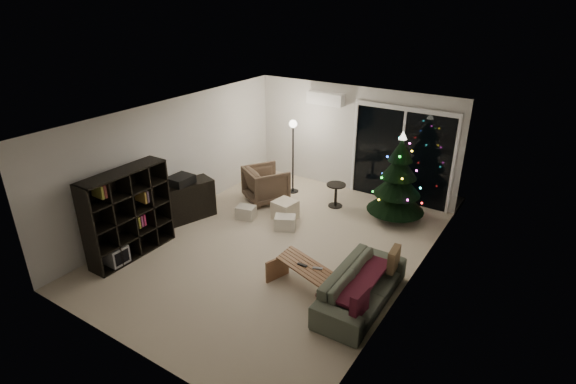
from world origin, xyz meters
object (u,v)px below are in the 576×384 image
at_px(sofa, 361,287).
at_px(coffee_table, 310,279).
at_px(christmas_tree, 398,177).
at_px(bookshelf, 121,211).
at_px(media_cabinet, 183,202).
at_px(armchair, 266,184).

relative_size(sofa, coffee_table, 1.48).
height_order(sofa, christmas_tree, christmas_tree).
bearing_deg(bookshelf, christmas_tree, 56.11).
xyz_separation_m(sofa, coffee_table, (-0.81, -0.17, -0.08)).
distance_m(media_cabinet, christmas_tree, 4.48).
relative_size(armchair, coffee_table, 0.66).
height_order(armchair, christmas_tree, christmas_tree).
bearing_deg(bookshelf, media_cabinet, 99.74).
relative_size(bookshelf, media_cabinet, 1.26).
xyz_separation_m(armchair, coffee_table, (2.58, -2.40, -0.19)).
xyz_separation_m(media_cabinet, coffee_table, (3.49, -0.70, -0.19)).
relative_size(media_cabinet, sofa, 0.66).
height_order(bookshelf, christmas_tree, christmas_tree).
distance_m(media_cabinet, sofa, 4.33).
bearing_deg(bookshelf, sofa, 22.39).
xyz_separation_m(armchair, sofa, (3.39, -2.23, -0.11)).
bearing_deg(media_cabinet, bookshelf, -71.69).
distance_m(bookshelf, media_cabinet, 1.55).
relative_size(sofa, christmas_tree, 1.02).
bearing_deg(sofa, media_cabinet, 81.89).
height_order(media_cabinet, armchair, media_cabinet).
bearing_deg(media_cabinet, christmas_tree, 51.26).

